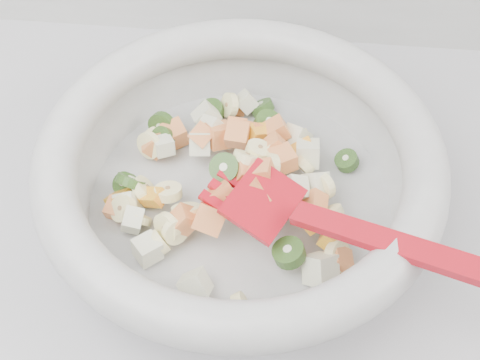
# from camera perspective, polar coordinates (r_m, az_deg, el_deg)

# --- Properties ---
(mixing_bowl) EXTENTS (0.41, 0.36, 0.12)m
(mixing_bowl) POSITION_cam_1_polar(r_m,az_deg,el_deg) (0.59, 0.00, 0.49)
(mixing_bowl) COLOR silver
(mixing_bowl) RESTS_ON counter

